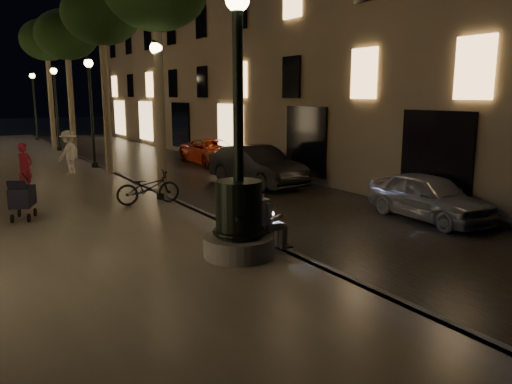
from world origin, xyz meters
TOP-DOWN VIEW (x-y plane):
  - ground at (0.00, 15.00)m, footprint 120.00×120.00m
  - cobble_lane at (3.00, 15.00)m, footprint 6.00×45.00m
  - promenade at (-4.00, 15.00)m, footprint 8.00×45.00m
  - curb_strip at (0.00, 15.00)m, footprint 0.25×45.00m
  - building_right at (10.00, 18.00)m, footprint 8.00×36.00m
  - fountain_lamppost at (-1.00, 2.00)m, footprint 1.40×1.40m
  - seated_man_laptop at (-0.39, 2.00)m, footprint 0.95×0.32m
  - tree_second at (-0.20, 14.00)m, footprint 3.00×3.00m
  - tree_third at (-0.30, 20.00)m, footprint 3.00×3.00m
  - tree_far at (-0.22, 26.00)m, footprint 3.00×3.00m
  - lamp_curb_a at (-0.30, 8.00)m, footprint 0.36×0.36m
  - lamp_curb_b at (-0.30, 16.00)m, footprint 0.36×0.36m
  - lamp_curb_c at (-0.30, 24.00)m, footprint 0.36×0.36m
  - lamp_curb_d at (-0.30, 32.00)m, footprint 0.36×0.36m
  - stroller at (-4.22, 7.39)m, footprint 0.74×1.15m
  - car_front at (5.20, 2.55)m, footprint 1.76×3.80m
  - car_second at (4.00, 9.42)m, footprint 1.89×4.56m
  - car_third at (5.20, 15.42)m, footprint 2.15×4.44m
  - pedestrian_red at (-3.64, 11.34)m, footprint 0.69×0.67m
  - pedestrian_white at (-1.63, 14.60)m, footprint 1.27×1.24m
  - bicycle at (-0.87, 7.55)m, footprint 1.90×0.88m

SIDE VIEW (x-z plane):
  - ground at x=0.00m, z-range 0.00..0.00m
  - cobble_lane at x=3.00m, z-range 0.00..0.02m
  - promenade at x=-4.00m, z-range 0.00..0.20m
  - curb_strip at x=0.00m, z-range 0.00..0.20m
  - car_third at x=5.20m, z-range 0.00..1.22m
  - car_front at x=5.20m, z-range 0.00..1.26m
  - bicycle at x=-0.87m, z-range 0.20..1.16m
  - car_second at x=4.00m, z-range 0.00..1.47m
  - stroller at x=-4.22m, z-range 0.20..1.38m
  - seated_man_laptop at x=-0.39m, z-range 0.24..1.56m
  - pedestrian_red at x=-3.64m, z-range 0.20..1.81m
  - pedestrian_white at x=-1.63m, z-range 0.20..1.95m
  - fountain_lamppost at x=-1.00m, z-range -1.39..3.81m
  - lamp_curb_a at x=-0.30m, z-range 0.83..5.64m
  - lamp_curb_b at x=-0.30m, z-range 0.83..5.64m
  - lamp_curb_c at x=-0.30m, z-range 0.83..5.64m
  - lamp_curb_d at x=-0.30m, z-range 0.83..5.64m
  - tree_third at x=-0.30m, z-range 2.54..9.74m
  - tree_second at x=-0.20m, z-range 2.63..10.03m
  - tree_far at x=-0.22m, z-range 2.68..10.18m
  - building_right at x=10.00m, z-range 0.00..15.00m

